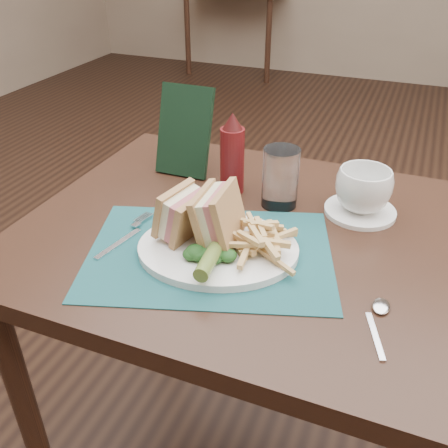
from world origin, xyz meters
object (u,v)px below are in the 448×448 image
check_presenter (185,131)px  table_main (243,357)px  placemat (210,253)px  ketchup_bottle (232,153)px  plate (218,249)px  saucer (360,211)px  drinking_glass (280,178)px  coffee_cup (363,190)px  sandwich_half_b (208,214)px  sandwich_half_a (173,210)px  table_bg_left (239,30)px

check_presenter → table_main: bearing=-40.5°
placemat → ketchup_bottle: size_ratio=2.43×
placemat → check_presenter: 0.38m
plate → ketchup_bottle: size_ratio=1.61×
table_main → saucer: (0.20, 0.14, 0.38)m
saucer → drinking_glass: bearing=-170.9°
placemat → coffee_cup: size_ratio=3.91×
drinking_glass → coffee_cup: bearing=9.1°
table_main → placemat: (-0.03, -0.12, 0.38)m
placemat → sandwich_half_b: 0.08m
ketchup_bottle → saucer: bearing=1.3°
sandwich_half_b → table_main: bearing=62.7°
plate → sandwich_half_a: sandwich_half_a is taller
plate → drinking_glass: 0.23m
drinking_glass → table_bg_left: bearing=111.5°
sandwich_half_a → sandwich_half_b: size_ratio=0.89×
ketchup_bottle → check_presenter: bearing=158.2°
table_bg_left → ketchup_bottle: ketchup_bottle is taller
table_main → ketchup_bottle: bearing=122.0°
check_presenter → saucer: bearing=-7.1°
placemat → ketchup_bottle: ketchup_bottle is taller
placemat → coffee_cup: (0.24, 0.26, 0.05)m
placemat → ketchup_bottle: 0.27m
table_bg_left → plate: size_ratio=3.00×
table_main → table_bg_left: same height
saucer → coffee_cup: 0.05m
coffee_cup → ketchup_bottle: ketchup_bottle is taller
coffee_cup → ketchup_bottle: 0.29m
plate → sandwich_half_a: size_ratio=3.02×
table_main → sandwich_half_b: size_ratio=8.03×
table_bg_left → saucer: (1.65, -3.72, 0.38)m
table_bg_left → plate: plate is taller
saucer → coffee_cup: (0.00, 0.00, 0.05)m
placemat → drinking_glass: size_ratio=3.48×
coffee_cup → saucer: bearing=0.0°
placemat → check_presenter: size_ratio=2.11×
coffee_cup → check_presenter: 0.44m
table_bg_left → sandwich_half_b: bearing=-70.5°
table_main → placemat: bearing=-105.6°
saucer → sandwich_half_a: bearing=-143.0°
placemat → drinking_glass: 0.25m
placemat → plate: (0.01, 0.01, 0.01)m
placemat → table_bg_left: bearing=109.5°
sandwich_half_a → sandwich_half_b: 0.07m
ketchup_bottle → sandwich_half_b: bearing=-80.1°
saucer → check_presenter: size_ratio=0.70×
sandwich_half_b → coffee_cup: (0.25, 0.24, -0.02)m
sandwich_half_b → drinking_glass: (0.08, 0.21, -0.01)m
coffee_cup → check_presenter: size_ratio=0.54×
plate → sandwich_half_a: 0.11m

